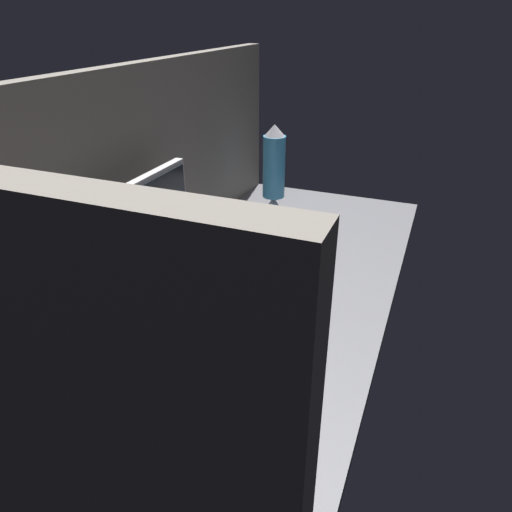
% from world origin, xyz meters
% --- Properties ---
extents(ground_plane, '(1.80, 0.80, 0.03)m').
position_xyz_m(ground_plane, '(0.00, 0.00, -0.01)').
color(ground_plane, '#515156').
extents(cubicle_wall_back, '(1.80, 0.05, 0.63)m').
position_xyz_m(cubicle_wall_back, '(0.00, 0.38, 0.32)').
color(cubicle_wall_back, slate).
rests_on(cubicle_wall_back, ground_plane).
extents(cubicle_wall_side, '(0.05, 0.80, 0.63)m').
position_xyz_m(cubicle_wall_side, '(-0.88, 0.00, 0.32)').
color(cubicle_wall_side, slate).
rests_on(cubicle_wall_side, ground_plane).
extents(monitor, '(0.40, 0.18, 0.37)m').
position_xyz_m(monitor, '(-0.18, 0.25, 0.20)').
color(monitor, black).
rests_on(monitor, ground_plane).
extents(keyboard, '(0.38, 0.18, 0.02)m').
position_xyz_m(keyboard, '(-0.21, -0.13, 0.01)').
color(keyboard, black).
rests_on(keyboard, ground_plane).
extents(mouse, '(0.09, 0.11, 0.03)m').
position_xyz_m(mouse, '(0.11, -0.09, 0.02)').
color(mouse, silver).
rests_on(mouse, ground_plane).
extents(mug_red_plastic, '(0.07, 0.07, 0.12)m').
position_xyz_m(mug_red_plastic, '(-0.30, 0.03, 0.06)').
color(mug_red_plastic, red).
rests_on(mug_red_plastic, ground_plane).
extents(mug_black_travel, '(0.07, 0.07, 0.13)m').
position_xyz_m(mug_black_travel, '(-0.39, 0.00, 0.06)').
color(mug_black_travel, black).
rests_on(mug_black_travel, ground_plane).
extents(lava_lamp, '(0.12, 0.12, 0.39)m').
position_xyz_m(lava_lamp, '(0.49, 0.13, 0.16)').
color(lava_lamp, '#A5A5AD').
rests_on(lava_lamp, ground_plane).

